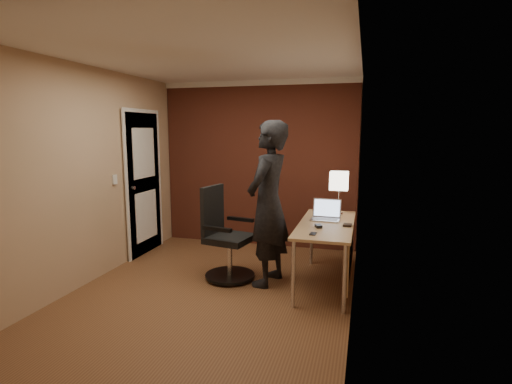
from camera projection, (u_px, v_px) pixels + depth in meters
room at (233, 158)px, 5.75m from camera, size 4.00×4.00×4.00m
desk at (333, 235)px, 4.51m from camera, size 0.60×1.50×0.73m
desk_lamp at (339, 181)px, 4.91m from camera, size 0.22×0.22×0.54m
laptop at (326, 214)px, 4.70m from camera, size 0.34×0.28×0.23m
mouse at (318, 226)px, 4.30m from camera, size 0.09×0.12×0.03m
phone at (313, 234)px, 4.03m from camera, size 0.07×0.12×0.01m
wallet at (347, 225)px, 4.37m from camera, size 0.10×0.12×0.02m
office_chair at (225, 239)px, 4.76m from camera, size 0.59×0.66×1.09m
person at (268, 204)px, 4.54m from camera, size 0.57×0.76×1.88m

